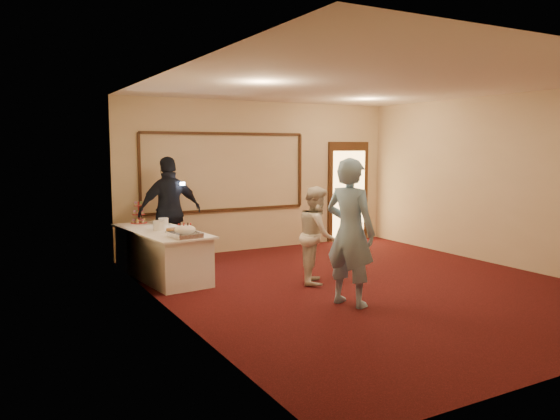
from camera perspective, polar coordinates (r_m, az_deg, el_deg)
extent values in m
plane|color=black|center=(8.45, 8.97, -7.78)|extent=(7.00, 7.00, 0.00)
cube|color=beige|center=(11.17, -1.96, 3.58)|extent=(6.00, 0.04, 3.00)
cube|color=beige|center=(6.80, -11.24, 1.53)|extent=(0.04, 7.00, 3.00)
cube|color=beige|center=(10.33, 22.42, 2.84)|extent=(0.04, 7.00, 3.00)
cube|color=white|center=(8.24, 9.35, 12.88)|extent=(6.00, 7.00, 0.04)
cube|color=#371E10|center=(10.86, -5.64, 0.03)|extent=(3.40, 0.04, 0.05)
cube|color=#371E10|center=(10.80, -5.73, 7.96)|extent=(3.40, 0.04, 0.05)
cube|color=#371E10|center=(10.26, -14.47, 3.67)|extent=(0.05, 0.04, 1.50)
cube|color=#371E10|center=(11.58, 2.09, 4.18)|extent=(0.05, 0.04, 1.50)
cube|color=#371E10|center=(12.29, 7.12, 1.94)|extent=(1.05, 0.06, 2.20)
cube|color=#FFBF66|center=(12.27, 7.19, 1.46)|extent=(0.85, 0.02, 2.00)
cube|color=white|center=(8.98, -12.28, -4.57)|extent=(1.00, 2.22, 0.74)
cube|color=white|center=(8.92, -12.34, -2.14)|extent=(1.11, 2.35, 0.03)
cube|color=#B5B8BD|center=(8.12, -9.89, -2.67)|extent=(0.41, 0.51, 0.04)
ellipsoid|color=white|center=(8.11, -9.90, -2.04)|extent=(0.31, 0.31, 0.14)
cube|color=silver|center=(8.29, -9.54, -2.32)|extent=(0.19, 0.30, 0.01)
cylinder|color=#CC3B3F|center=(9.77, -14.56, -0.25)|extent=(0.02, 0.02, 0.38)
cylinder|color=#CC3B3F|center=(9.79, -14.53, -1.31)|extent=(0.28, 0.28, 0.01)
cylinder|color=#CC3B3F|center=(9.77, -14.55, -0.44)|extent=(0.22, 0.22, 0.01)
cylinder|color=#CC3B3F|center=(9.75, -14.58, 0.44)|extent=(0.15, 0.15, 0.01)
cylinder|color=white|center=(8.86, -12.55, -1.63)|extent=(0.17, 0.17, 0.14)
cylinder|color=white|center=(8.85, -12.57, -1.14)|extent=(0.18, 0.18, 0.01)
cylinder|color=white|center=(9.28, -12.08, -1.28)|extent=(0.16, 0.16, 0.13)
cylinder|color=white|center=(9.27, -12.09, -0.85)|extent=(0.17, 0.17, 0.01)
cylinder|color=white|center=(8.66, -11.05, -2.22)|extent=(0.27, 0.27, 0.01)
cylinder|color=brown|center=(8.66, -11.05, -2.04)|extent=(0.23, 0.23, 0.04)
imported|color=#93CBFA|center=(7.21, 7.33, -2.32)|extent=(0.69, 0.83, 1.95)
imported|color=white|center=(8.39, 3.90, -2.60)|extent=(0.86, 0.91, 1.49)
imported|color=black|center=(9.77, -11.41, -0.14)|extent=(1.14, 0.49, 1.92)
cube|color=white|center=(9.60, -10.16, 2.73)|extent=(0.07, 0.04, 0.05)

